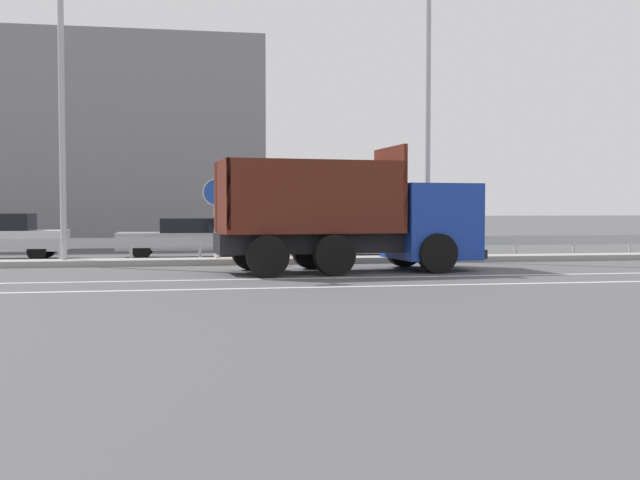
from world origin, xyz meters
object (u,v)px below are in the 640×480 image
parked_car_2 (2,237)px  dump_truck (377,225)px  street_lamp_2 (429,98)px  parked_car_3 (186,238)px  parked_car_4 (360,236)px  street_lamp_1 (61,93)px  median_road_sign (217,218)px

parked_car_2 → dump_truck: bearing=-119.7°
dump_truck → street_lamp_2: (2.49, 3.17, 3.95)m
street_lamp_2 → parked_car_3: street_lamp_2 is taller
dump_truck → parked_car_2: bearing=-125.9°
parked_car_3 → parked_car_4: size_ratio=0.91×
parked_car_2 → street_lamp_1: bearing=-143.2°
parked_car_2 → parked_car_4: 12.22m
street_lamp_1 → parked_car_4: 11.33m
dump_truck → median_road_sign: 5.27m
median_road_sign → parked_car_3: bearing=106.6°
median_road_sign → parked_car_3: median_road_sign is taller
street_lamp_2 → parked_car_2: 14.67m
street_lamp_2 → parked_car_4: street_lamp_2 is taller
median_road_sign → street_lamp_1: size_ratio=0.29×
street_lamp_1 → parked_car_3: (3.52, 3.22, -4.35)m
parked_car_2 → parked_car_3: size_ratio=0.91×
dump_truck → median_road_sign: dump_truck is taller
street_lamp_2 → parked_car_4: bearing=110.5°
parked_car_4 → parked_car_2: bearing=94.7°
parked_car_2 → street_lamp_2: bearing=-103.1°
median_road_sign → parked_car_4: median_road_sign is taller
median_road_sign → parked_car_4: (5.30, 3.67, -0.72)m
dump_truck → parked_car_3: 8.17m
street_lamp_2 → parked_car_2: (-13.60, 3.30, -4.42)m
dump_truck → street_lamp_2: size_ratio=0.77×
median_road_sign → street_lamp_1: 5.76m
parked_car_2 → median_road_sign: bearing=-114.8°
parked_car_4 → street_lamp_2: bearing=-156.6°
median_road_sign → parked_car_2: median_road_sign is taller
street_lamp_2 → dump_truck: bearing=-128.1°
dump_truck → parked_car_2: size_ratio=1.75×
dump_truck → parked_car_4: 6.96m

